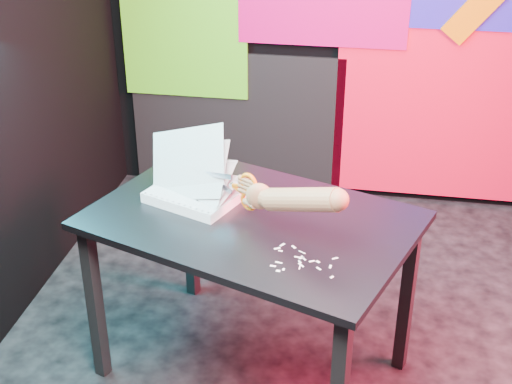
# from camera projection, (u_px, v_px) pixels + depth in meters

# --- Properties ---
(room) EXTENTS (3.01, 3.01, 2.71)m
(room) POSITION_uv_depth(u_px,v_px,m) (358.00, 53.00, 2.54)
(room) COLOR black
(room) RESTS_ON ground
(backdrop) EXTENTS (2.88, 0.05, 2.08)m
(backdrop) POSITION_uv_depth(u_px,v_px,m) (377.00, 47.00, 3.99)
(backdrop) COLOR #F30A2F
(backdrop) RESTS_ON ground
(work_table) EXTENTS (1.39, 1.16, 0.75)m
(work_table) POSITION_uv_depth(u_px,v_px,m) (252.00, 237.00, 2.75)
(work_table) COLOR #252525
(work_table) RESTS_ON ground
(printout_stack) EXTENTS (0.40, 0.35, 0.33)m
(printout_stack) POSITION_uv_depth(u_px,v_px,m) (193.00, 193.00, 2.82)
(printout_stack) COLOR white
(printout_stack) RESTS_ON work_table
(scissors) EXTENTS (0.24, 0.15, 0.15)m
(scissors) POSITION_uv_depth(u_px,v_px,m) (245.00, 190.00, 2.63)
(scissors) COLOR silver
(scissors) RESTS_ON printout_stack
(hand_forearm) EXTENTS (0.41, 0.28, 0.20)m
(hand_forearm) POSITION_uv_depth(u_px,v_px,m) (295.00, 199.00, 2.48)
(hand_forearm) COLOR brown
(hand_forearm) RESTS_ON work_table
(paper_clippings) EXTENTS (0.23, 0.19, 0.00)m
(paper_clippings) POSITION_uv_depth(u_px,v_px,m) (299.00, 260.00, 2.45)
(paper_clippings) COLOR white
(paper_clippings) RESTS_ON work_table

